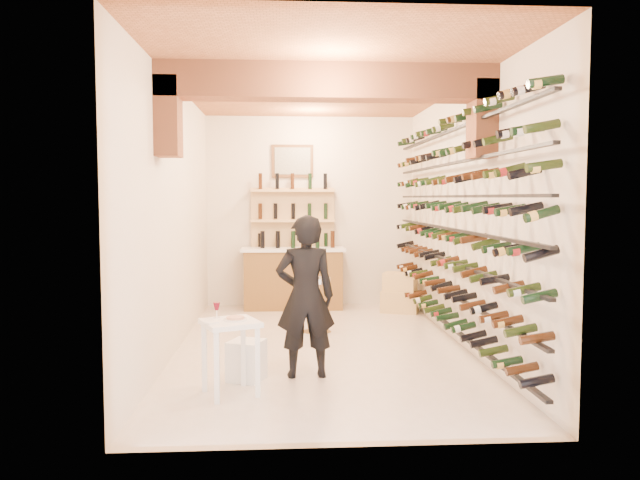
% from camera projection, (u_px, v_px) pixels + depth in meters
% --- Properties ---
extents(ground, '(6.00, 6.00, 0.00)m').
position_uv_depth(ground, '(322.00, 347.00, 7.45)').
color(ground, beige).
rests_on(ground, ground).
extents(room_shell, '(3.52, 6.02, 3.21)m').
position_uv_depth(room_shell, '(323.00, 162.00, 7.03)').
color(room_shell, beige).
rests_on(room_shell, ground).
extents(wine_rack, '(0.32, 5.70, 2.56)m').
position_uv_depth(wine_rack, '(446.00, 221.00, 7.43)').
color(wine_rack, black).
rests_on(wine_rack, ground).
extents(back_counter, '(1.70, 0.62, 1.29)m').
position_uv_depth(back_counter, '(293.00, 276.00, 10.03)').
color(back_counter, brown).
rests_on(back_counter, ground).
extents(back_shelving, '(1.40, 0.31, 2.73)m').
position_uv_depth(back_shelving, '(293.00, 237.00, 10.22)').
color(back_shelving, tan).
rests_on(back_shelving, ground).
extents(tasting_table, '(0.63, 0.63, 0.84)m').
position_uv_depth(tasting_table, '(230.00, 334.00, 5.63)').
color(tasting_table, white).
rests_on(tasting_table, ground).
extents(white_stool, '(0.42, 0.42, 0.40)m').
position_uv_depth(white_stool, '(246.00, 360.00, 6.10)').
color(white_stool, white).
rests_on(white_stool, ground).
extents(person, '(0.63, 0.44, 1.66)m').
position_uv_depth(person, '(305.00, 296.00, 6.17)').
color(person, black).
rests_on(person, ground).
extents(chrome_barstool, '(0.39, 0.39, 0.76)m').
position_uv_depth(chrome_barstool, '(317.00, 301.00, 8.15)').
color(chrome_barstool, silver).
rests_on(chrome_barstool, ground).
extents(crate_lower, '(0.67, 0.57, 0.34)m').
position_uv_depth(crate_lower, '(400.00, 302.00, 9.71)').
color(crate_lower, tan).
rests_on(crate_lower, ground).
extents(crate_upper, '(0.60, 0.52, 0.29)m').
position_uv_depth(crate_upper, '(400.00, 282.00, 9.69)').
color(crate_upper, tan).
rests_on(crate_upper, crate_lower).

